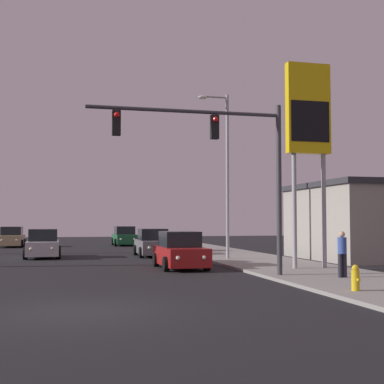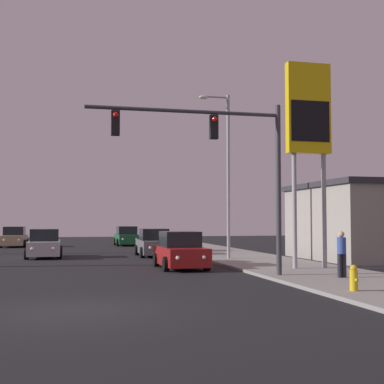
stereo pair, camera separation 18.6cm
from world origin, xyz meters
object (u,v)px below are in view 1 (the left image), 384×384
Objects in this scene: street_lamp at (225,167)px; pedestrian_on_sidewalk at (342,252)px; car_silver at (43,245)px; fire_hydrant at (355,278)px; car_red at (180,252)px; car_green at (125,237)px; car_tan at (12,238)px; car_grey at (153,244)px; traffic_light_mast at (226,152)px; gas_station_sign at (308,120)px.

street_lamp reaches higher than pedestrian_on_sidewalk.
car_silver reaches higher than fire_hydrant.
street_lamp is 11.84× the size of fire_hydrant.
pedestrian_on_sidewalk is (4.68, -6.23, 0.27)m from car_red.
street_lamp is at bearing -130.96° from car_red.
street_lamp is 5.39× the size of pedestrian_on_sidewalk.
car_red is at bearing 88.63° from car_green.
car_tan is (-9.38, -0.40, 0.00)m from car_green.
car_green is 1.00× the size of car_red.
street_lamp is (3.26, -4.50, 4.36)m from car_grey.
car_green is 5.70× the size of fire_hydrant.
pedestrian_on_sidewalk is (3.97, -1.39, -3.70)m from traffic_light_mast.
car_silver is 20.75m from fire_hydrant.
traffic_light_mast reaches higher than pedestrian_on_sidewalk.
fire_hydrant is 0.46× the size of pedestrian_on_sidewalk.
car_grey is at bearing 89.15° from car_green.
car_silver and car_red have the same top height.
street_lamp reaches higher than fire_hydrant.
gas_station_sign is at bearing 100.28° from car_green.
car_silver is at bearing -54.92° from car_red.
car_grey is 0.48× the size of street_lamp.
car_red reaches higher than fire_hydrant.
car_green is (-0.13, 14.54, 0.00)m from car_grey.
traffic_light_mast is at bearing 117.13° from fire_hydrant.
car_grey is at bearing -91.84° from car_red.
car_green is 26.68m from gas_station_sign.
car_tan is at bearing -78.44° from car_silver.
fire_hydrant is at bearing 112.31° from car_tan.
traffic_light_mast is (0.71, -27.93, 3.97)m from car_green.
car_green is at bearing -90.95° from car_red.
gas_station_sign is (14.64, -25.10, 5.86)m from car_tan.
fire_hydrant is (3.05, -18.22, -0.27)m from car_grey.
traffic_light_mast is 0.82× the size of gas_station_sign.
traffic_light_mast is at bearing 160.78° from pedestrian_on_sidewalk.
street_lamp is at bearing 153.58° from car_silver.
car_green and car_red have the same top height.
traffic_light_mast reaches higher than car_tan.
car_silver is at bearing 154.25° from street_lamp.
car_grey and car_red have the same top height.
car_tan is 0.48× the size of street_lamp.
street_lamp is at bearing 106.11° from gas_station_sign.
gas_station_sign is (5.26, -2.41, 5.86)m from car_red.
car_green is at bearing 101.65° from gas_station_sign.
car_green is 2.59× the size of pedestrian_on_sidewalk.
gas_station_sign reaches higher than car_grey.
traffic_light_mast is 0.82× the size of street_lamp.
gas_station_sign is at bearing 121.34° from car_tan.
street_lamp reaches higher than car_green.
gas_station_sign is at bearing 154.43° from car_red.
car_tan is at bearing -68.48° from car_red.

